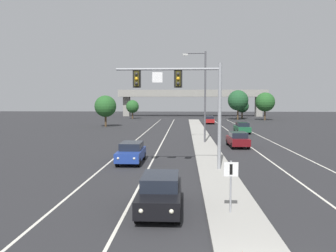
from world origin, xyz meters
TOP-DOWN VIEW (x-y plane):
  - median_island at (0.00, 18.00)m, footprint 2.40×110.00m
  - lane_stripe_oncoming_center at (-4.70, 25.00)m, footprint 0.14×100.00m
  - lane_stripe_receding_center at (4.70, 25.00)m, footprint 0.14×100.00m
  - edge_stripe_left at (-8.00, 25.00)m, footprint 0.14×100.00m
  - edge_stripe_right at (8.00, 25.00)m, footprint 0.14×100.00m
  - overhead_signal_mast at (-2.04, 14.84)m, footprint 7.17×0.44m
  - median_sign_post at (-0.19, 5.68)m, footprint 0.60×0.10m
  - street_lamp_median at (-0.11, 29.57)m, footprint 2.58×0.28m
  - car_oncoming_black at (-3.19, 6.24)m, footprint 1.83×4.47m
  - car_oncoming_blue at (-6.26, 17.59)m, footprint 1.84×4.48m
  - car_receding_darkred at (3.32, 26.74)m, footprint 1.93×4.51m
  - car_receding_green at (6.20, 41.38)m, footprint 1.90×4.50m
  - car_receding_red at (2.82, 60.70)m, footprint 1.83×4.47m
  - overpass_bridge at (0.00, 91.46)m, footprint 42.40×6.40m
  - tree_far_right_b at (12.65, 80.59)m, footprint 3.37×3.37m
  - tree_far_right_a at (10.71, 75.04)m, footprint 4.94×4.94m
  - tree_far_left_c at (-15.42, 78.08)m, footprint 3.28×3.28m
  - tree_far_right_c at (16.82, 73.39)m, footprint 4.53×4.53m
  - tree_far_left_b at (-16.38, 52.47)m, footprint 3.89×3.89m

SIDE VIEW (x-z plane):
  - lane_stripe_oncoming_center at x=-4.70m, z-range 0.00..0.01m
  - lane_stripe_receding_center at x=4.70m, z-range 0.00..0.01m
  - edge_stripe_left at x=-8.00m, z-range 0.00..0.01m
  - edge_stripe_right at x=8.00m, z-range 0.00..0.01m
  - median_island at x=0.00m, z-range 0.00..0.15m
  - car_oncoming_black at x=-3.19m, z-range 0.03..1.61m
  - car_oncoming_blue at x=-6.26m, z-range 0.03..1.61m
  - car_receding_darkred at x=3.32m, z-range 0.03..1.61m
  - car_receding_green at x=6.20m, z-range 0.03..1.61m
  - car_receding_red at x=2.82m, z-range 0.03..1.61m
  - median_sign_post at x=-0.19m, z-range 0.49..2.69m
  - tree_far_left_c at x=-15.42m, z-range 0.72..5.46m
  - tree_far_right_b at x=12.65m, z-range 0.74..5.61m
  - tree_far_left_b at x=-16.38m, z-range 0.86..6.48m
  - tree_far_right_c at x=16.82m, z-range 1.00..7.56m
  - tree_far_right_a at x=10.71m, z-range 1.09..8.23m
  - overhead_signal_mast at x=-2.04m, z-range 1.73..8.93m
  - overpass_bridge at x=0.00m, z-range 1.96..9.61m
  - street_lamp_median at x=-0.11m, z-range 0.79..10.79m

